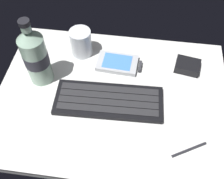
{
  "coord_description": "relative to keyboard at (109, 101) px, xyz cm",
  "views": [
    {
      "loc": [
        5.6,
        -41.05,
        60.4
      ],
      "look_at": [
        0.0,
        0.0,
        3.0
      ],
      "focal_mm": 42.46,
      "sensor_mm": 36.0,
      "label": 1
    }
  ],
  "objects": [
    {
      "name": "stylus_pen",
      "position": [
        21.24,
        -10.98,
        -0.46
      ],
      "size": [
        8.63,
        5.25,
        0.7
      ],
      "primitive_type": "cylinder",
      "rotation": [
        0.0,
        1.57,
        0.51
      ],
      "color": "#26262B",
      "rests_on": "ground_plane"
    },
    {
      "name": "charger_block",
      "position": [
        21.37,
        14.98,
        0.39
      ],
      "size": [
        7.87,
        6.74,
        2.4
      ],
      "primitive_type": "cube",
      "rotation": [
        0.0,
        0.0,
        -0.18
      ],
      "color": "black",
      "rests_on": "ground_plane"
    },
    {
      "name": "water_bottle",
      "position": [
        -20.27,
        5.92,
        8.2
      ],
      "size": [
        6.73,
        6.73,
        20.8
      ],
      "color": "#9EC1A8",
      "rests_on": "ground_plane"
    },
    {
      "name": "handheld_device",
      "position": [
        1.29,
        13.69,
        -0.08
      ],
      "size": [
        13.11,
        8.27,
        1.5
      ],
      "color": "#B7BABF",
      "rests_on": "ground_plane"
    },
    {
      "name": "keyboard",
      "position": [
        0.0,
        0.0,
        0.0
      ],
      "size": [
        29.42,
        12.16,
        1.7
      ],
      "color": "black",
      "rests_on": "ground_plane"
    },
    {
      "name": "ground_plane",
      "position": [
        0.63,
        1.97,
        -1.79
      ],
      "size": [
        64.0,
        48.0,
        2.8
      ],
      "color": "silver"
    },
    {
      "name": "juice_cup",
      "position": [
        -10.83,
        17.29,
        3.1
      ],
      "size": [
        6.4,
        6.4,
        8.5
      ],
      "color": "silver",
      "rests_on": "ground_plane"
    }
  ]
}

